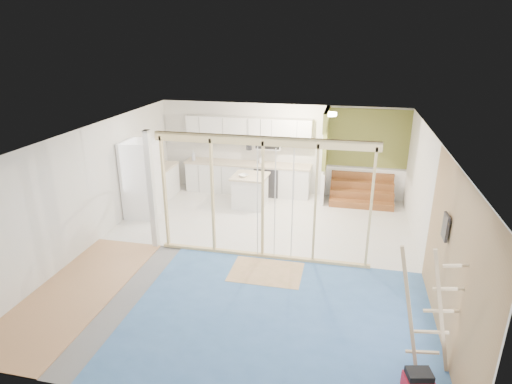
% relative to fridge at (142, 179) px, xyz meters
% --- Properties ---
extents(room, '(7.01, 8.01, 2.61)m').
position_rel_fridge_xyz_m(room, '(3.10, -1.53, 0.31)').
color(room, slate).
rests_on(room, ground).
extents(floor_overlays, '(7.00, 8.00, 0.03)m').
position_rel_fridge_xyz_m(floor_overlays, '(3.17, -1.47, -0.98)').
color(floor_overlays, silver).
rests_on(floor_overlays, room).
extents(stud_frame, '(4.66, 0.14, 2.60)m').
position_rel_fridge_xyz_m(stud_frame, '(2.85, -1.53, 0.60)').
color(stud_frame, tan).
rests_on(stud_frame, room).
extents(base_cabinets, '(4.45, 2.24, 0.93)m').
position_rel_fridge_xyz_m(base_cabinets, '(1.49, 1.83, -0.52)').
color(base_cabinets, white).
rests_on(base_cabinets, room).
extents(upper_cabinets, '(3.60, 0.41, 0.85)m').
position_rel_fridge_xyz_m(upper_cabinets, '(2.26, 2.28, 0.83)').
color(upper_cabinets, white).
rests_on(upper_cabinets, room).
extents(green_partition, '(2.25, 1.51, 2.60)m').
position_rel_fridge_xyz_m(green_partition, '(5.14, 2.13, -0.04)').
color(green_partition, olive).
rests_on(green_partition, room).
extents(pot_rack, '(0.52, 0.52, 0.72)m').
position_rel_fridge_xyz_m(pot_rack, '(2.79, 0.36, 1.01)').
color(pot_rack, black).
rests_on(pot_rack, room).
extents(sheathing_panel, '(0.02, 4.00, 2.60)m').
position_rel_fridge_xyz_m(sheathing_panel, '(6.58, -3.53, 0.31)').
color(sheathing_panel, tan).
rests_on(sheathing_panel, room).
extents(electrical_panel, '(0.04, 0.30, 0.40)m').
position_rel_fridge_xyz_m(electrical_panel, '(6.53, -2.93, 0.66)').
color(electrical_panel, '#343539').
rests_on(electrical_panel, room).
extents(ceiling_light, '(0.32, 0.32, 0.08)m').
position_rel_fridge_xyz_m(ceiling_light, '(4.50, 1.47, 1.55)').
color(ceiling_light, '#FFEABF').
rests_on(ceiling_light, room).
extents(fridge, '(0.97, 0.94, 1.97)m').
position_rel_fridge_xyz_m(fridge, '(0.00, 0.00, 0.00)').
color(fridge, white).
rests_on(fridge, room).
extents(island, '(0.94, 0.94, 0.89)m').
position_rel_fridge_xyz_m(island, '(2.51, 1.17, -0.54)').
color(island, white).
rests_on(island, room).
extents(bowl, '(0.32, 0.32, 0.06)m').
position_rel_fridge_xyz_m(bowl, '(2.37, 1.02, -0.06)').
color(bowl, white).
rests_on(bowl, island).
extents(soap_bottle_a, '(0.12, 0.12, 0.30)m').
position_rel_fridge_xyz_m(soap_bottle_a, '(0.60, 2.07, 0.10)').
color(soap_bottle_a, '#B3B9C8').
rests_on(soap_bottle_a, base_cabinets).
extents(soap_bottle_b, '(0.11, 0.12, 0.20)m').
position_rel_fridge_xyz_m(soap_bottle_b, '(2.58, 2.24, 0.05)').
color(soap_bottle_b, silver).
rests_on(soap_bottle_b, base_cabinets).
extents(toolbox, '(0.40, 0.34, 0.34)m').
position_rel_fridge_xyz_m(toolbox, '(6.10, -4.64, -0.83)').
color(toolbox, maroon).
rests_on(toolbox, room).
extents(ladder, '(0.99, 0.09, 1.83)m').
position_rel_fridge_xyz_m(ladder, '(6.20, -4.15, -0.05)').
color(ladder, tan).
rests_on(ladder, room).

